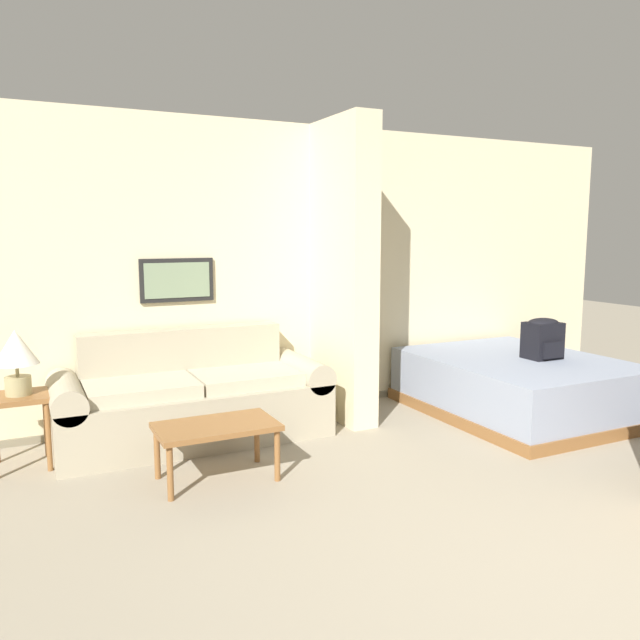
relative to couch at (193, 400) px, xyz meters
The scene contains 8 objects.
wall_back 1.62m from the couch, 21.87° to the left, with size 7.19×0.16×2.60m.
wall_partition_pillar 1.67m from the couch, ahead, with size 0.24×0.85×2.60m.
couch is the anchor object (origin of this frame).
coffee_table 0.91m from the couch, 94.81° to the right, with size 0.79×0.47×0.39m.
side_table 1.25m from the couch, behind, with size 0.39×0.39×0.52m.
table_lamp 1.34m from the couch, behind, with size 0.30×0.30×0.46m.
bed 2.90m from the couch, 11.43° to the right, with size 1.56×1.92×0.51m.
backpack 3.12m from the couch, 13.22° to the right, with size 0.31×0.26×0.37m.
Camera 1 is at (-2.41, -1.60, 1.64)m, focal length 35.00 mm.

